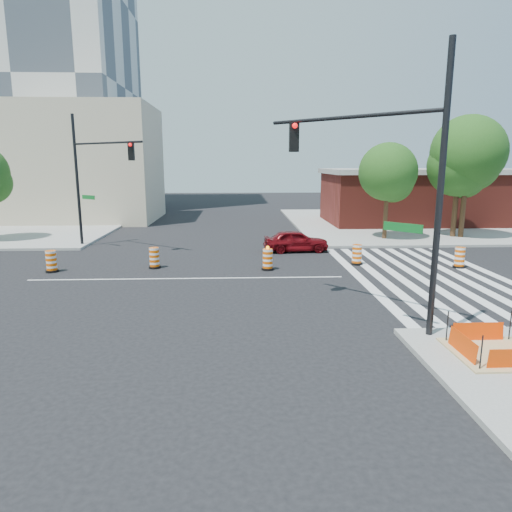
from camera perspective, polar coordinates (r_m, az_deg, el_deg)
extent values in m
plane|color=black|center=(20.67, -8.65, -2.80)|extent=(120.00, 120.00, 0.00)
cube|color=gray|center=(41.35, 19.99, 3.91)|extent=(22.00, 22.00, 0.15)
cube|color=silver|center=(21.28, 12.74, -2.52)|extent=(0.45, 13.50, 0.01)
cube|color=silver|center=(21.53, 15.06, -2.47)|extent=(0.45, 13.50, 0.01)
cube|color=silver|center=(21.82, 17.31, -2.42)|extent=(0.45, 13.50, 0.01)
cube|color=silver|center=(22.14, 19.51, -2.37)|extent=(0.45, 13.50, 0.01)
cube|color=silver|center=(22.49, 21.64, -2.31)|extent=(0.45, 13.50, 0.01)
cube|color=silver|center=(22.87, 23.70, -2.25)|extent=(0.45, 13.50, 0.01)
cube|color=silver|center=(23.28, 25.69, -2.19)|extent=(0.45, 13.50, 0.01)
cube|color=silver|center=(23.72, 27.61, -2.13)|extent=(0.45, 13.50, 0.01)
cube|color=silver|center=(20.67, -8.65, -2.79)|extent=(14.00, 0.12, 0.01)
cube|color=tan|center=(13.73, 27.71, -10.75)|extent=(2.20, 2.20, 0.05)
cube|color=#E63C04|center=(14.38, 26.02, -8.55)|extent=(1.44, 0.02, 0.55)
cube|color=#E63C04|center=(13.22, 24.39, -10.13)|extent=(0.02, 1.44, 0.55)
cylinder|color=black|center=(12.43, 26.33, -10.82)|extent=(0.04, 0.04, 0.90)
cylinder|color=black|center=(13.92, 22.79, -8.15)|extent=(0.04, 0.04, 0.90)
cylinder|color=black|center=(14.77, 29.18, -7.62)|extent=(0.04, 0.04, 0.90)
cube|color=maroon|center=(41.16, 20.19, 6.70)|extent=(16.00, 8.00, 4.20)
cube|color=gray|center=(41.06, 20.41, 9.90)|extent=(16.50, 8.50, 0.40)
cube|color=#C4B595|center=(44.27, -21.63, 10.66)|extent=(14.00, 10.00, 10.00)
imported|color=#62080D|center=(26.64, 5.02, 1.91)|extent=(3.84, 1.77, 1.27)
cylinder|color=black|center=(13.66, 22.02, 7.16)|extent=(0.18, 0.18, 8.16)
cylinder|color=black|center=(15.10, 11.42, 16.64)|extent=(4.33, 4.49, 0.12)
cube|color=black|center=(16.31, 4.78, 14.63)|extent=(0.33, 0.29, 1.02)
sphere|color=#FF0C0C|center=(16.16, 4.88, 15.92)|extent=(0.18, 0.18, 0.18)
cube|color=#0C591E|center=(14.16, 17.88, 3.42)|extent=(0.88, 0.91, 0.25)
cylinder|color=black|center=(29.99, -21.44, 8.78)|extent=(0.18, 0.18, 7.78)
cylinder|color=black|center=(27.65, -18.23, 13.28)|extent=(4.76, 3.57, 0.12)
cube|color=black|center=(26.06, -15.33, 12.51)|extent=(0.31, 0.27, 0.97)
sphere|color=#FF0C0C|center=(25.89, -15.46, 13.26)|extent=(0.18, 0.18, 0.18)
cube|color=#0C591E|center=(29.25, -20.21, 6.91)|extent=(0.96, 0.73, 0.24)
cylinder|color=#382314|center=(31.39, 15.91, 5.50)|extent=(0.28, 0.28, 4.01)
sphere|color=#183F12|center=(31.24, 16.17, 10.08)|extent=(3.76, 3.76, 3.76)
sphere|color=#183F12|center=(31.65, 16.72, 8.92)|extent=(2.76, 2.76, 2.76)
sphere|color=#183F12|center=(30.97, 15.61, 9.40)|extent=(2.51, 2.51, 2.51)
cylinder|color=#382314|center=(33.79, 23.62, 5.67)|extent=(0.35, 0.35, 4.35)
sphere|color=#183F12|center=(33.67, 24.00, 10.27)|extent=(4.08, 4.08, 4.08)
sphere|color=#183F12|center=(34.21, 24.49, 9.09)|extent=(2.99, 2.99, 2.99)
sphere|color=#183F12|center=(33.29, 23.43, 9.61)|extent=(2.72, 2.72, 2.72)
cylinder|color=#382314|center=(33.73, 24.52, 6.25)|extent=(0.34, 0.34, 5.13)
sphere|color=#183F12|center=(33.64, 24.99, 11.69)|extent=(4.81, 4.81, 4.81)
sphere|color=#183F12|center=(34.15, 25.42, 10.28)|extent=(3.53, 3.53, 3.53)
sphere|color=#183F12|center=(33.26, 24.43, 10.92)|extent=(3.21, 3.21, 3.21)
cylinder|color=black|center=(23.72, -24.12, -1.71)|extent=(0.60, 0.60, 0.10)
cylinder|color=#E65504|center=(23.62, -24.22, -0.53)|extent=(0.48, 0.48, 0.95)
cylinder|color=black|center=(22.98, -12.54, -1.36)|extent=(0.60, 0.60, 0.10)
cylinder|color=#E65504|center=(22.88, -12.59, -0.14)|extent=(0.48, 0.48, 0.95)
cylinder|color=black|center=(22.08, 1.46, -1.61)|extent=(0.60, 0.60, 0.10)
cylinder|color=#E65504|center=(21.97, 1.47, -0.34)|extent=(0.48, 0.48, 0.95)
sphere|color=#FF990C|center=(21.86, 1.47, 1.07)|extent=(0.16, 0.16, 0.16)
cylinder|color=black|center=(23.79, 12.45, -0.92)|extent=(0.60, 0.60, 0.10)
cylinder|color=#E65504|center=(23.69, 12.51, 0.26)|extent=(0.48, 0.48, 0.95)
cylinder|color=black|center=(24.64, 24.02, -1.23)|extent=(0.60, 0.60, 0.10)
cylinder|color=#E65504|center=(24.55, 24.11, -0.09)|extent=(0.48, 0.48, 0.95)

